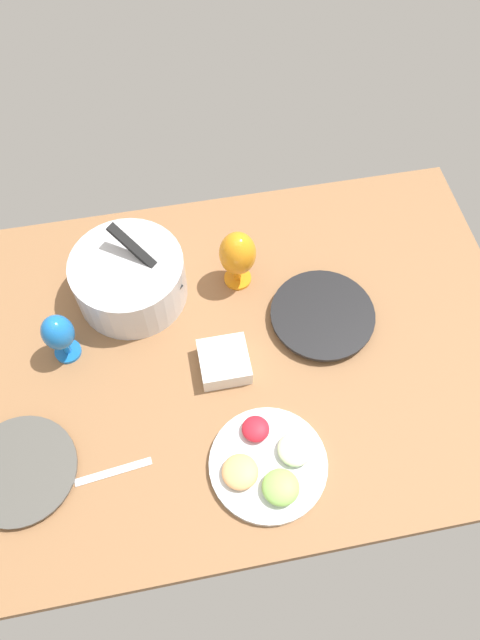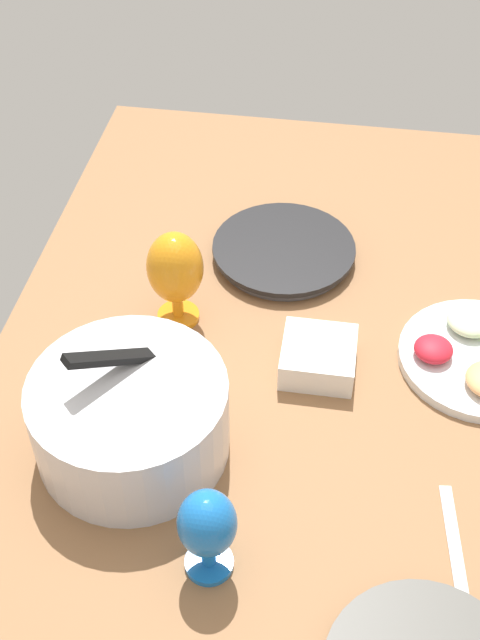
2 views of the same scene
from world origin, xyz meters
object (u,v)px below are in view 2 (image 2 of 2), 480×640
(hurricane_glass_orange, at_px, (175,270))
(square_bowl_white, at_px, (318,356))
(dinner_plate_right, at_px, (284,251))
(hurricane_glass_blue, at_px, (207,527))
(mixing_bowl, at_px, (130,415))

(hurricane_glass_orange, bearing_deg, square_bowl_white, -107.83)
(dinner_plate_right, height_order, square_bowl_white, square_bowl_white)
(hurricane_glass_blue, height_order, square_bowl_white, hurricane_glass_blue)
(hurricane_glass_blue, bearing_deg, hurricane_glass_orange, 16.85)
(dinner_plate_right, bearing_deg, square_bowl_white, -162.00)
(mixing_bowl, bearing_deg, dinner_plate_right, -19.89)
(hurricane_glass_orange, height_order, square_bowl_white, hurricane_glass_orange)
(hurricane_glass_blue, xyz_separation_m, square_bowl_white, (0.39, -0.11, -0.07))
(dinner_plate_right, distance_m, hurricane_glass_blue, 0.67)
(hurricane_glass_blue, bearing_deg, square_bowl_white, -16.46)
(hurricane_glass_orange, bearing_deg, hurricane_glass_blue, -163.15)
(square_bowl_white, bearing_deg, hurricane_glass_orange, 72.17)
(dinner_plate_right, relative_size, hurricane_glass_blue, 1.74)
(dinner_plate_right, xyz_separation_m, hurricane_glass_blue, (-0.67, 0.02, 0.08))
(mixing_bowl, distance_m, hurricane_glass_orange, 0.29)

